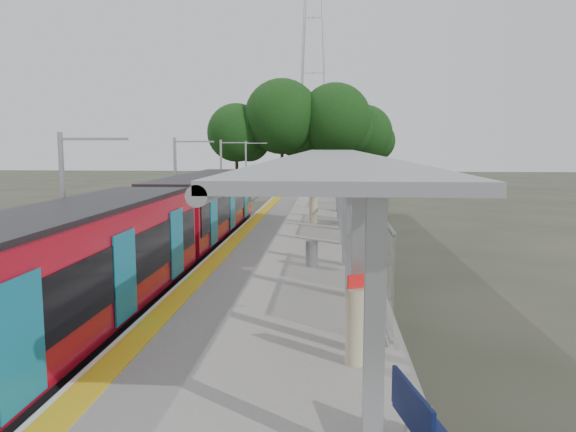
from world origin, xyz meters
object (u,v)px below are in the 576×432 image
object	(u,v)px
info_pillar_far	(313,207)
litter_bin	(312,254)
bench_near	(420,421)
bench_far	(349,204)
train	(160,230)
bench_mid	(342,213)
info_pillar_near	(356,326)

from	to	relation	value
info_pillar_far	litter_bin	xyz separation A→B (m)	(0.25, -10.47, -0.43)
bench_near	bench_far	xyz separation A→B (m)	(0.00, 27.03, -0.01)
train	litter_bin	world-z (taller)	train
bench_mid	info_pillar_near	world-z (taller)	info_pillar_near
bench_far	info_pillar_near	size ratio (longest dim) A/B	0.86
bench_mid	litter_bin	bearing A→B (deg)	-98.20
info_pillar_far	litter_bin	distance (m)	10.48
train	bench_mid	xyz separation A→B (m)	(6.60, 9.87, -0.53)
litter_bin	info_pillar_near	bearing A→B (deg)	-82.72
train	bench_mid	world-z (taller)	train
info_pillar_near	litter_bin	size ratio (longest dim) A/B	1.98
info_pillar_far	info_pillar_near	bearing A→B (deg)	-102.18
bench_mid	bench_far	size ratio (longest dim) A/B	1.00
bench_far	info_pillar_far	bearing A→B (deg)	-130.68
bench_near	info_pillar_far	distance (m)	22.04
bench_near	bench_mid	distance (m)	22.06
train	bench_mid	bearing A→B (deg)	56.26
bench_far	litter_bin	distance (m)	15.65
train	info_pillar_far	world-z (taller)	train
bench_far	litter_bin	size ratio (longest dim) A/B	1.71
info_pillar_far	bench_far	bearing A→B (deg)	52.39
info_pillar_near	bench_mid	bearing A→B (deg)	66.81
train	bench_far	size ratio (longest dim) A/B	18.86
bench_near	bench_far	size ratio (longest dim) A/B	1.02
train	bench_near	bearing A→B (deg)	-59.72
bench_near	litter_bin	distance (m)	11.61
info_pillar_near	train	bearing A→B (deg)	102.70
bench_mid	info_pillar_far	xyz separation A→B (m)	(-1.47, -0.11, 0.33)
info_pillar_near	litter_bin	bearing A→B (deg)	74.57
bench_near	info_pillar_far	size ratio (longest dim) A/B	0.75
bench_near	info_pillar_far	xyz separation A→B (m)	(-1.99, 21.95, 0.34)
bench_near	info_pillar_near	world-z (taller)	info_pillar_near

